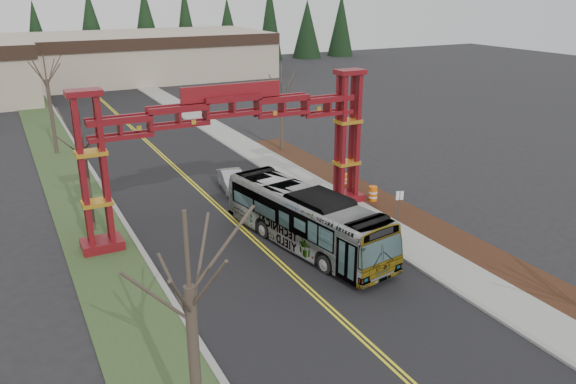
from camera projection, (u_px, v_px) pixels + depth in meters
road at (199, 189)px, 40.51m from camera, size 12.00×110.00×0.02m
lane_line_left at (197, 189)px, 40.45m from camera, size 0.12×100.00×0.01m
lane_line_right at (201, 189)px, 40.55m from camera, size 0.12×100.00×0.01m
curb_right at (275, 176)px, 43.15m from camera, size 0.30×110.00×0.15m
sidewalk_right at (292, 173)px, 43.77m from camera, size 2.60×110.00×0.14m
landscape_strip at (453, 239)px, 32.40m from camera, size 2.60×50.00×0.12m
grass_median at (83, 208)px, 37.03m from camera, size 4.00×110.00×0.08m
curb_left at (112, 203)px, 37.82m from camera, size 0.30×110.00×0.15m
gateway_arch at (233, 129)px, 32.62m from camera, size 18.20×1.60×8.90m
retail_building_east at (145, 56)px, 89.44m from camera, size 38.00×20.30×7.00m
conifer_treeline at (68, 33)px, 94.24m from camera, size 116.10×5.60×13.00m
transit_bus at (306, 219)px, 31.11m from camera, size 4.78×12.26×3.33m
silver_sedan at (232, 181)px, 40.14m from camera, size 2.16×4.46×1.41m
bare_tree_median_near at (189, 288)px, 15.45m from camera, size 3.43×3.43×8.25m
bare_tree_median_mid at (83, 147)px, 31.95m from camera, size 3.21×3.21×7.35m
bare_tree_median_far at (47, 80)px, 47.07m from camera, size 3.18×3.18×8.55m
bare_tree_right_far at (282, 94)px, 48.51m from camera, size 2.95×2.95×7.06m
street_sign at (399, 200)px, 34.36m from camera, size 0.45×0.21×2.05m
barrel_south at (373, 194)px, 37.93m from camera, size 0.60×0.60×1.12m
barrel_mid at (353, 187)px, 39.63m from camera, size 0.52×0.52×0.96m
barrel_north at (346, 180)px, 40.92m from camera, size 0.53×0.53×0.97m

